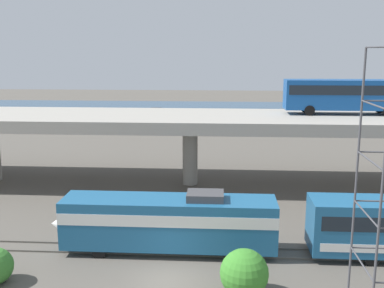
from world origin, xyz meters
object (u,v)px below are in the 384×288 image
Objects in this scene: parked_car_0 at (157,112)px; parked_car_3 at (266,113)px; parked_car_4 at (112,114)px; parked_car_5 at (247,116)px; train_locomotive at (158,220)px; parked_car_1 at (345,116)px; transit_bus_on_overpass at (346,93)px; parked_car_2 at (323,114)px; parked_car_6 at (278,117)px.

parked_car_3 is at bearing -1.85° from parked_car_0.
parked_car_3 is 0.89× the size of parked_car_4.
train_locomotive is at bearing -99.84° from parked_car_5.
parked_car_4 is (-40.10, 0.08, -0.00)m from parked_car_1.
train_locomotive is 3.63× the size of parked_car_3.
parked_car_1 is 16.66m from parked_car_5.
parked_car_1 is 40.10m from parked_car_4.
parked_car_2 is (5.38, 34.85, -6.78)m from transit_bus_on_overpass.
parked_car_2 is 8.95m from parked_car_6.
parked_car_4 and parked_car_6 have the same top height.
train_locomotive is 49.13m from parked_car_5.
parked_car_0 is 0.97× the size of parked_car_1.
parked_car_1 is 0.96× the size of parked_car_4.
parked_car_4 is at bearing -73.21° from train_locomotive.
transit_bus_on_overpass is at bearing -75.68° from parked_car_5.
parked_car_2 is 36.88m from parked_car_4.
parked_car_5 is at bearing -99.84° from train_locomotive.
parked_car_6 is (-8.15, -3.70, 0.00)m from parked_car_2.
parked_car_2 is 0.94× the size of parked_car_4.
parked_car_0 is 0.93× the size of parked_car_4.
parked_car_0 is 16.66m from parked_car_5.
transit_bus_on_overpass is 43.57m from parked_car_0.
parked_car_6 is (5.15, 0.15, 0.00)m from parked_car_5.
parked_car_5 is at bearing 16.15° from parked_car_2.
parked_car_0 is 8.19m from parked_car_4.
parked_car_1 and parked_car_6 have the same top height.
parked_car_2 is (-3.29, 2.26, -0.00)m from parked_car_1.
parked_car_1 is at bearing 168.74° from parked_car_3.
parked_car_1 is 11.53m from parked_car_6.
train_locomotive is 50.41m from parked_car_6.
train_locomotive is 3.49× the size of parked_car_6.
transit_bus_on_overpass is at bearing -46.12° from parked_car_4.
parked_car_0 and parked_car_5 have the same top height.
parked_car_3 is at bearing -82.97° from transit_bus_on_overpass.
parked_car_2 is 1.01× the size of parked_car_6.
parked_car_0 is at bearing -12.46° from parked_car_6.
parked_car_0 and parked_car_3 have the same top height.
train_locomotive is 3.22× the size of parked_car_4.
parked_car_2 and parked_car_6 have the same top height.
parked_car_1 is (24.98, 50.00, 0.12)m from train_locomotive.
parked_car_6 is at bearing 24.42° from parked_car_2.
parked_car_1 is at bearing -104.90° from transit_bus_on_overpass.
parked_car_4 is at bearing -46.12° from transit_bus_on_overpass.
parked_car_5 is (15.95, -4.81, -0.00)m from parked_car_0.
parked_car_3 and parked_car_6 have the same top height.
parked_car_2 is 1.02× the size of parked_car_5.
parked_car_2 is at bearing 16.15° from parked_car_5.
parked_car_3 is 4.33m from parked_car_6.
parked_car_3 is at bearing -1.95° from parked_car_2.
transit_bus_on_overpass is at bearing 81.22° from parked_car_2.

